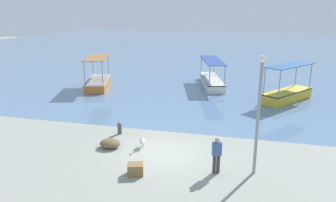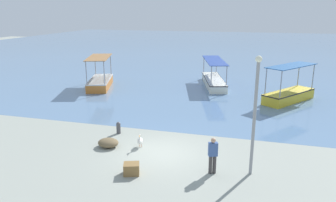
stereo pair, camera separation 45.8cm
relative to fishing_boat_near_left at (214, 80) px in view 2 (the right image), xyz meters
name	(u,v)px [view 2 (the right image)]	position (x,y,z in m)	size (l,w,h in m)	color
ground	(163,153)	(-0.40, -15.93, -0.52)	(120.00, 120.00, 0.00)	#979C90
harbor_water	(235,48)	(-0.40, 32.07, -0.52)	(110.00, 90.00, 0.00)	#5E80A5
fishing_boat_near_left	(214,80)	(0.00, 0.00, 0.00)	(3.30, 6.80, 2.45)	white
fishing_boat_center	(289,94)	(6.48, -3.92, 0.06)	(4.26, 5.08, 2.87)	gold
fishing_boat_far_left	(100,81)	(-10.13, -3.53, 0.05)	(3.26, 5.35, 2.84)	orange
pelican	(140,141)	(-1.77, -15.52, -0.14)	(0.42, 0.80, 0.80)	#E0997A
lamp_post	(255,110)	(3.97, -16.95, 2.47)	(0.28, 0.28, 5.27)	gray
mooring_bollard	(118,127)	(-3.68, -13.97, -0.14)	(0.26, 0.26, 0.71)	#47474C
fisherman_standing	(213,155)	(2.32, -17.35, 0.39)	(0.45, 0.35, 1.69)	#3F3B3C
net_pile	(108,143)	(-3.42, -15.92, -0.29)	(1.11, 0.94, 0.46)	brown
cargo_crate	(131,169)	(-1.12, -18.39, -0.27)	(0.69, 0.56, 0.51)	olive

